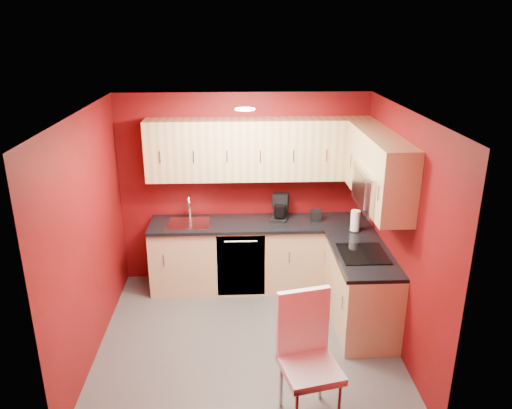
{
  "coord_description": "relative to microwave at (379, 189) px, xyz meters",
  "views": [
    {
      "loc": [
        -0.11,
        -4.69,
        3.29
      ],
      "look_at": [
        0.12,
        0.55,
        1.38
      ],
      "focal_mm": 35.0,
      "sensor_mm": 36.0,
      "label": 1
    }
  ],
  "objects": [
    {
      "name": "wall_right",
      "position": [
        0.21,
        -0.2,
        -0.41
      ],
      "size": [
        0.0,
        3.0,
        3.0
      ],
      "primitive_type": "plane",
      "rotation": [
        1.57,
        0.0,
        -1.57
      ],
      "color": "maroon",
      "rests_on": "floor"
    },
    {
      "name": "floor",
      "position": [
        -1.39,
        -0.2,
        -1.66
      ],
      "size": [
        3.2,
        3.2,
        0.0
      ],
      "primitive_type": "plane",
      "color": "#44423F",
      "rests_on": "ground"
    },
    {
      "name": "paper_towel",
      "position": [
        -0.06,
        0.65,
        -0.62
      ],
      "size": [
        0.18,
        0.18,
        0.26
      ],
      "primitive_type": null,
      "rotation": [
        0.0,
        0.0,
        0.25
      ],
      "color": "silver",
      "rests_on": "countertop_right"
    },
    {
      "name": "dining_chair",
      "position": [
        -0.88,
        -1.4,
        -1.08
      ],
      "size": [
        0.57,
        0.59,
        1.17
      ],
      "primitive_type": null,
      "rotation": [
        0.0,
        0.0,
        0.22
      ],
      "color": "white",
      "rests_on": "floor"
    },
    {
      "name": "cooktop",
      "position": [
        -0.11,
        0.0,
        -0.74
      ],
      "size": [
        0.5,
        0.55,
        0.01
      ],
      "primitive_type": "cube",
      "color": "black",
      "rests_on": "countertop_right"
    },
    {
      "name": "downlight",
      "position": [
        -1.39,
        0.1,
        0.82
      ],
      "size": [
        0.2,
        0.2,
        0.01
      ],
      "primitive_type": "cylinder",
      "color": "white",
      "rests_on": "ceiling"
    },
    {
      "name": "upper_cabinets_right",
      "position": [
        0.03,
        0.24,
        0.23
      ],
      "size": [
        0.35,
        1.55,
        0.75
      ],
      "color": "tan",
      "rests_on": "wall_right"
    },
    {
      "name": "base_cabinets_right",
      "position": [
        -0.09,
        0.05,
        -1.22
      ],
      "size": [
        0.6,
        1.3,
        0.87
      ],
      "primitive_type": "cube",
      "color": "tan",
      "rests_on": "floor"
    },
    {
      "name": "coffee_maker",
      "position": [
        -0.94,
        1.06,
        -0.59
      ],
      "size": [
        0.26,
        0.31,
        0.33
      ],
      "primitive_type": null,
      "rotation": [
        0.0,
        0.0,
        -0.27
      ],
      "color": "black",
      "rests_on": "countertop_back"
    },
    {
      "name": "napkin_holder",
      "position": [
        -0.47,
        1.03,
        -0.68
      ],
      "size": [
        0.13,
        0.13,
        0.13
      ],
      "primitive_type": null,
      "rotation": [
        0.0,
        0.0,
        -0.03
      ],
      "color": "black",
      "rests_on": "countertop_back"
    },
    {
      "name": "wall_back",
      "position": [
        -1.39,
        1.3,
        -0.41
      ],
      "size": [
        3.2,
        0.0,
        3.2
      ],
      "primitive_type": "plane",
      "rotation": [
        1.57,
        0.0,
        0.0
      ],
      "color": "maroon",
      "rests_on": "floor"
    },
    {
      "name": "countertop_right",
      "position": [
        -0.11,
        0.04,
        -0.77
      ],
      "size": [
        0.63,
        1.27,
        0.04
      ],
      "primitive_type": "cube",
      "color": "black",
      "rests_on": "base_cabinets_right"
    },
    {
      "name": "countertop_back",
      "position": [
        -1.19,
        0.99,
        -0.77
      ],
      "size": [
        2.8,
        0.63,
        0.04
      ],
      "primitive_type": "cube",
      "color": "black",
      "rests_on": "base_cabinets_back"
    },
    {
      "name": "upper_cabinets_back",
      "position": [
        -1.19,
        1.13,
        0.17
      ],
      "size": [
        2.8,
        0.35,
        0.75
      ],
      "primitive_type": "cube",
      "color": "tan",
      "rests_on": "wall_back"
    },
    {
      "name": "ceiling",
      "position": [
        -1.39,
        -0.2,
        0.84
      ],
      "size": [
        3.2,
        3.2,
        0.0
      ],
      "primitive_type": "plane",
      "rotation": [
        3.14,
        0.0,
        0.0
      ],
      "color": "white",
      "rests_on": "wall_back"
    },
    {
      "name": "wall_front",
      "position": [
        -1.39,
        -1.7,
        -0.41
      ],
      "size": [
        3.2,
        0.0,
        3.2
      ],
      "primitive_type": "plane",
      "rotation": [
        -1.57,
        0.0,
        0.0
      ],
      "color": "maroon",
      "rests_on": "floor"
    },
    {
      "name": "dishwasher_front",
      "position": [
        -1.44,
        0.71,
        -1.22
      ],
      "size": [
        0.6,
        0.02,
        0.82
      ],
      "primitive_type": "cube",
      "color": "black",
      "rests_on": "base_cabinets_back"
    },
    {
      "name": "microwave",
      "position": [
        0.0,
        0.0,
        0.0
      ],
      "size": [
        0.42,
        0.76,
        0.42
      ],
      "color": "silver",
      "rests_on": "upper_cabinets_right"
    },
    {
      "name": "wall_left",
      "position": [
        -2.99,
        -0.2,
        -0.41
      ],
      "size": [
        0.0,
        3.0,
        3.0
      ],
      "primitive_type": "plane",
      "rotation": [
        1.57,
        0.0,
        1.57
      ],
      "color": "maroon",
      "rests_on": "floor"
    },
    {
      "name": "sink",
      "position": [
        -2.09,
        1.0,
        -0.72
      ],
      "size": [
        0.52,
        0.42,
        0.35
      ],
      "color": "silver",
      "rests_on": "countertop_back"
    },
    {
      "name": "base_cabinets_back",
      "position": [
        -1.19,
        1.0,
        -1.22
      ],
      "size": [
        2.8,
        0.6,
        0.87
      ],
      "primitive_type": "cube",
      "color": "tan",
      "rests_on": "floor"
    }
  ]
}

